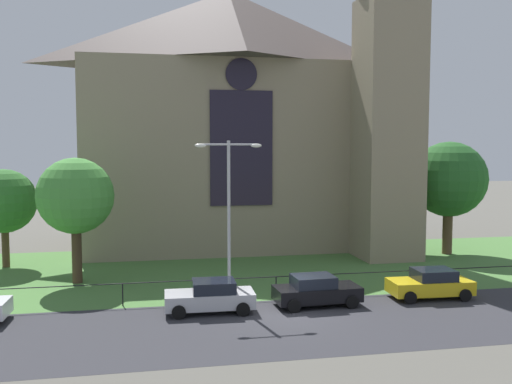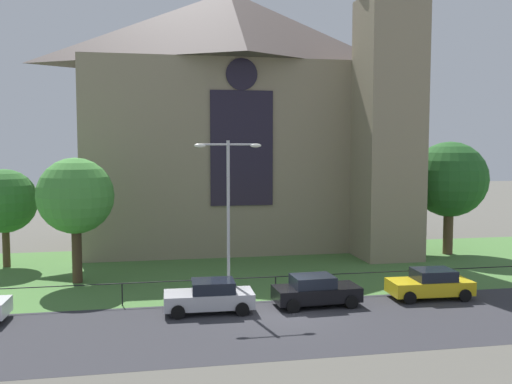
{
  "view_description": "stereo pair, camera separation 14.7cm",
  "coord_description": "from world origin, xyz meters",
  "views": [
    {
      "loc": [
        -6.46,
        -25.38,
        7.81
      ],
      "look_at": [
        -0.0,
        8.0,
        5.07
      ],
      "focal_mm": 39.44,
      "sensor_mm": 36.0,
      "label": 1
    },
    {
      "loc": [
        -6.32,
        -25.41,
        7.81
      ],
      "look_at": [
        -0.0,
        8.0,
        5.07
      ],
      "focal_mm": 39.44,
      "sensor_mm": 36.0,
      "label": 2
    }
  ],
  "objects": [
    {
      "name": "ground",
      "position": [
        0.0,
        10.0,
        0.0
      ],
      "size": [
        160.0,
        160.0,
        0.0
      ],
      "primitive_type": "plane",
      "color": "#56544C"
    },
    {
      "name": "parked_car_black",
      "position": [
        1.6,
        0.71,
        0.74
      ],
      "size": [
        4.27,
        2.17,
        1.51
      ],
      "rotation": [
        0.0,
        0.0,
        0.04
      ],
      "color": "black",
      "rests_on": "ground"
    },
    {
      "name": "road_asphalt",
      "position": [
        0.0,
        -2.0,
        0.0
      ],
      "size": [
        120.0,
        8.0,
        0.01
      ],
      "primitive_type": "cube",
      "color": "#2D2D33",
      "rests_on": "ground"
    },
    {
      "name": "parked_car_yellow",
      "position": [
        7.83,
        0.92,
        0.74
      ],
      "size": [
        4.27,
        2.15,
        1.51
      ],
      "rotation": [
        0.0,
        0.0,
        3.1
      ],
      "color": "gold",
      "rests_on": "ground"
    },
    {
      "name": "church_building",
      "position": [
        0.76,
        18.74,
        10.27
      ],
      "size": [
        23.2,
        16.2,
        26.0
      ],
      "color": "gray",
      "rests_on": "ground"
    },
    {
      "name": "parked_car_silver",
      "position": [
        -3.62,
        0.63,
        0.74
      ],
      "size": [
        4.25,
        2.12,
        1.51
      ],
      "rotation": [
        0.0,
        0.0,
        3.11
      ],
      "color": "#B7B7BC",
      "rests_on": "ground"
    },
    {
      "name": "iron_railing",
      "position": [
        -0.01,
        2.5,
        0.97
      ],
      "size": [
        31.05,
        0.07,
        1.13
      ],
      "color": "black",
      "rests_on": "ground"
    },
    {
      "name": "tree_right_far",
      "position": [
        14.99,
        11.86,
        5.43
      ],
      "size": [
        5.45,
        5.45,
        8.19
      ],
      "color": "brown",
      "rests_on": "ground"
    },
    {
      "name": "tree_left_near",
      "position": [
        -10.52,
        7.81,
        4.99
      ],
      "size": [
        4.34,
        4.34,
        7.2
      ],
      "color": "#423021",
      "rests_on": "ground"
    },
    {
      "name": "streetlamp_near",
      "position": [
        -2.48,
        2.4,
        5.18
      ],
      "size": [
        3.37,
        0.26,
        8.12
      ],
      "color": "#B2B2B7",
      "rests_on": "ground"
    },
    {
      "name": "tree_left_far",
      "position": [
        -15.6,
        13.13,
        4.29
      ],
      "size": [
        4.14,
        4.14,
        6.38
      ],
      "color": "#4C3823",
      "rests_on": "ground"
    },
    {
      "name": "grass_verge",
      "position": [
        0.0,
        8.0,
        0.0
      ],
      "size": [
        120.0,
        20.0,
        0.01
      ],
      "primitive_type": "cube",
      "color": "#477538",
      "rests_on": "ground"
    }
  ]
}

